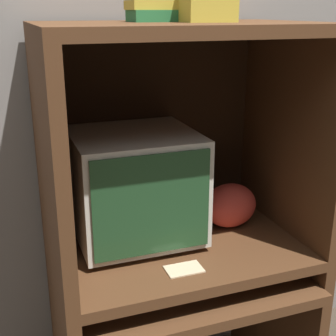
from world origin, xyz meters
TOP-DOWN VIEW (x-y plane):
  - wall_back at (0.00, 0.67)m, footprint 6.00×0.06m
  - desk_base at (0.00, 0.27)m, footprint 0.87×0.64m
  - desk_monitor_shelf at (0.00, 0.30)m, footprint 0.87×0.61m
  - hutch_upper at (0.00, 0.34)m, footprint 0.87×0.61m
  - crt_monitor at (-0.13, 0.38)m, footprint 0.41×0.39m
  - keyboard at (-0.14, 0.17)m, footprint 0.40×0.16m
  - mouse at (0.11, 0.19)m, footprint 0.06×0.04m
  - snack_bag at (0.22, 0.35)m, footprint 0.20×0.15m
  - book_stack at (-0.06, 0.36)m, footprint 0.18×0.12m
  - paper_card at (-0.05, 0.12)m, footprint 0.11×0.07m
  - storage_box at (0.07, 0.27)m, footprint 0.15×0.13m

SIDE VIEW (x-z plane):
  - desk_base at x=0.00m, z-range 0.08..0.73m
  - keyboard at x=-0.14m, z-range 0.65..0.67m
  - mouse at x=0.11m, z-range 0.65..0.68m
  - desk_monitor_shelf at x=0.00m, z-range 0.67..0.77m
  - paper_card at x=-0.05m, z-range 0.75..0.75m
  - snack_bag at x=0.22m, z-range 0.75..0.91m
  - crt_monitor at x=-0.13m, z-range 0.75..1.14m
  - hutch_upper at x=0.00m, z-range 0.85..1.58m
  - wall_back at x=0.00m, z-range 0.00..2.60m
  - book_stack at x=-0.06m, z-range 1.48..1.54m
  - storage_box at x=0.07m, z-range 1.48..1.58m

